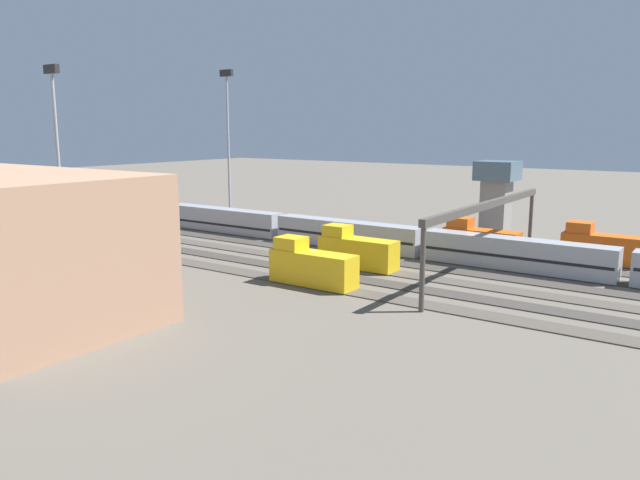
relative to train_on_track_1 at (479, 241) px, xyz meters
name	(u,v)px	position (x,y,z in m)	size (l,w,h in m)	color
ground_plane	(342,256)	(15.36, 10.00, -2.16)	(400.00, 400.00, 0.00)	#60594F
track_bed_0	(394,239)	(15.36, -5.00, -2.10)	(140.00, 2.80, 0.12)	#4C443D
track_bed_1	(378,244)	(15.36, 0.00, -2.10)	(140.00, 2.80, 0.12)	#3D3833
track_bed_2	(361,249)	(15.36, 5.00, -2.10)	(140.00, 2.80, 0.12)	#3D3833
track_bed_3	(342,255)	(15.36, 10.00, -2.10)	(140.00, 2.80, 0.12)	#3D3833
track_bed_4	(321,262)	(15.36, 15.00, -2.10)	(140.00, 2.80, 0.12)	#4C443D
track_bed_5	(297,269)	(15.36, 20.00, -2.10)	(140.00, 2.80, 0.12)	#3D3833
track_bed_6	(271,277)	(15.36, 25.00, -2.10)	(140.00, 2.80, 0.12)	#4C443D
train_on_track_1	(479,241)	(0.00, 0.00, 0.00)	(10.00, 3.00, 5.00)	#D85914
train_on_track_6	(311,266)	(9.66, 25.00, 0.00)	(10.00, 3.00, 5.00)	gold
train_on_track_2	(424,243)	(5.64, 5.00, -0.15)	(95.60, 3.06, 3.80)	#A8AAB2
train_on_track_4	(356,251)	(10.05, 15.00, 0.00)	(10.00, 3.00, 5.00)	gold
train_on_track_0	(602,247)	(-14.21, -5.00, 0.00)	(10.00, 3.00, 5.00)	#D85914
light_mast_0	(228,125)	(52.14, -7.37, 15.39)	(2.80, 0.70, 27.59)	#9EA0A5
light_mast_1	(56,132)	(51.05, 28.19, 14.26)	(2.80, 0.70, 25.53)	#9EA0A5
signal_gantry	(489,211)	(-4.58, 10.00, 5.50)	(0.70, 35.00, 8.80)	#4C4742
control_tower	(497,192)	(3.82, -17.23, 4.85)	(6.00, 6.00, 11.89)	gray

